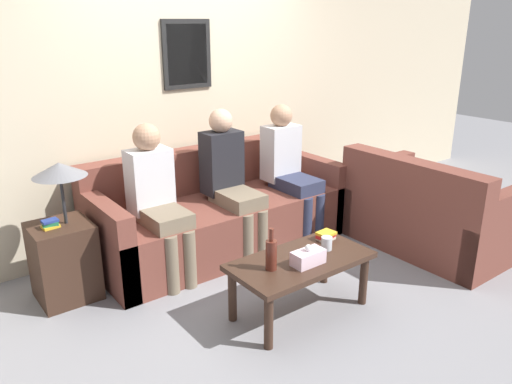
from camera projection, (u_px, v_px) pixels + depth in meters
ground_plane at (255, 267)px, 4.25m from camera, size 16.00×16.00×0.00m
wall_back at (187, 99)px, 4.60m from camera, size 9.00×0.08×2.60m
couch_main at (219, 214)px, 4.55m from camera, size 2.31×0.93×0.88m
couch_side at (429, 214)px, 4.54m from camera, size 0.93×1.42×0.88m
coffee_table at (301, 267)px, 3.49m from camera, size 1.01×0.52×0.42m
side_table_with_lamp at (63, 251)px, 3.68m from camera, size 0.45×0.42×1.05m
wine_bottle at (271, 254)px, 3.28m from camera, size 0.08×0.08×0.29m
drinking_glass at (327, 243)px, 3.59m from camera, size 0.08×0.08×0.10m
book_stack at (326, 236)px, 3.75m from camera, size 0.16×0.12×0.06m
tissue_box at (308, 257)px, 3.37m from camera, size 0.23×0.12×0.15m
person_left at (157, 196)px, 3.92m from camera, size 0.34×0.61×1.24m
person_middle at (230, 177)px, 4.34m from camera, size 0.34×0.64×1.27m
person_right at (289, 166)px, 4.72m from camera, size 0.34×0.63×1.25m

